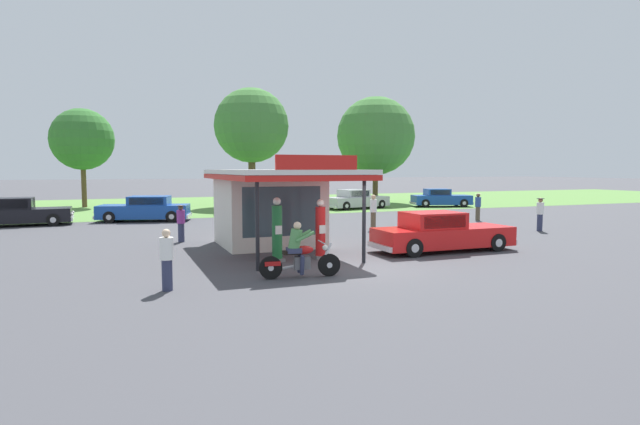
# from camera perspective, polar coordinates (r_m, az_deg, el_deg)

# --- Properties ---
(ground_plane) EXTENTS (300.00, 300.00, 0.00)m
(ground_plane) POSITION_cam_1_polar(r_m,az_deg,el_deg) (15.88, 4.37, -6.14)
(ground_plane) COLOR #424247
(grass_verge_strip) EXTENTS (120.00, 24.00, 0.01)m
(grass_verge_strip) POSITION_cam_1_polar(r_m,az_deg,el_deg) (44.63, -12.86, 0.86)
(grass_verge_strip) COLOR #56843D
(grass_verge_strip) RESTS_ON ground
(service_station_kiosk) EXTENTS (4.43, 7.36, 3.45)m
(service_station_kiosk) POSITION_cam_1_polar(r_m,az_deg,el_deg) (20.03, -5.43, 1.17)
(service_station_kiosk) COLOR silver
(service_station_kiosk) RESTS_ON ground
(gas_pump_nearside) EXTENTS (0.44, 0.44, 2.11)m
(gas_pump_nearside) POSITION_cam_1_polar(r_m,az_deg,el_deg) (16.80, -4.82, -2.19)
(gas_pump_nearside) COLOR slate
(gas_pump_nearside) RESTS_ON ground
(gas_pump_offside) EXTENTS (0.44, 0.44, 2.03)m
(gas_pump_offside) POSITION_cam_1_polar(r_m,az_deg,el_deg) (17.31, 0.05, -2.10)
(gas_pump_offside) COLOR slate
(gas_pump_offside) RESTS_ON ground
(motorcycle_with_rider) EXTENTS (2.31, 0.71, 1.58)m
(motorcycle_with_rider) POSITION_cam_1_polar(r_m,az_deg,el_deg) (14.28, -2.37, -4.72)
(motorcycle_with_rider) COLOR black
(motorcycle_with_rider) RESTS_ON ground
(featured_classic_sedan) EXTENTS (5.46, 1.94, 1.46)m
(featured_classic_sedan) POSITION_cam_1_polar(r_m,az_deg,el_deg) (19.41, 13.38, -2.29)
(featured_classic_sedan) COLOR red
(featured_classic_sedan) RESTS_ON ground
(parked_car_back_row_right) EXTENTS (5.08, 3.07, 1.44)m
(parked_car_back_row_right) POSITION_cam_1_polar(r_m,az_deg,el_deg) (42.39, 13.32, 1.53)
(parked_car_back_row_right) COLOR #19479E
(parked_car_back_row_right) RESTS_ON ground
(parked_car_back_row_far_right) EXTENTS (5.57, 2.13, 1.50)m
(parked_car_back_row_far_right) POSITION_cam_1_polar(r_m,az_deg,el_deg) (31.76, -30.87, -0.07)
(parked_car_back_row_far_right) COLOR black
(parked_car_back_row_far_right) RESTS_ON ground
(parked_car_back_row_centre) EXTENTS (5.14, 2.56, 1.49)m
(parked_car_back_row_centre) POSITION_cam_1_polar(r_m,az_deg,el_deg) (34.32, -7.30, 0.92)
(parked_car_back_row_centre) COLOR black
(parked_car_back_row_centre) RESTS_ON ground
(parked_car_second_row_spare) EXTENTS (5.58, 3.04, 1.47)m
(parked_car_second_row_spare) POSITION_cam_1_polar(r_m,az_deg,el_deg) (39.20, 4.06, 1.40)
(parked_car_second_row_spare) COLOR #B7B7BC
(parked_car_second_row_spare) RESTS_ON ground
(parked_car_back_row_left) EXTENTS (5.51, 3.18, 1.46)m
(parked_car_back_row_left) POSITION_cam_1_polar(r_m,az_deg,el_deg) (31.45, -18.95, 0.33)
(parked_car_back_row_left) COLOR #19479E
(parked_car_back_row_left) RESTS_ON ground
(bystander_standing_back_lot) EXTENTS (0.34, 0.34, 1.77)m
(bystander_standing_back_lot) POSITION_cam_1_polar(r_m,az_deg,el_deg) (25.51, 5.98, 0.14)
(bystander_standing_back_lot) COLOR brown
(bystander_standing_back_lot) RESTS_ON ground
(bystander_chatting_near_pumps) EXTENTS (0.34, 0.34, 1.55)m
(bystander_chatting_near_pumps) POSITION_cam_1_polar(r_m,az_deg,el_deg) (13.30, -16.75, -4.95)
(bystander_chatting_near_pumps) COLOR #2D3351
(bystander_chatting_near_pumps) RESTS_ON ground
(bystander_admiring_sedan) EXTENTS (0.36, 0.36, 1.63)m
(bystander_admiring_sedan) POSITION_cam_1_polar(r_m,az_deg,el_deg) (27.17, 23.37, -0.09)
(bystander_admiring_sedan) COLOR #2D3351
(bystander_admiring_sedan) RESTS_ON ground
(bystander_strolling_foreground) EXTENTS (0.35, 0.35, 1.60)m
(bystander_strolling_foreground) POSITION_cam_1_polar(r_m,az_deg,el_deg) (31.50, 17.23, 0.69)
(bystander_strolling_foreground) COLOR brown
(bystander_strolling_foreground) RESTS_ON ground
(bystander_leaning_by_kiosk) EXTENTS (0.34, 0.34, 1.55)m
(bystander_leaning_by_kiosk) POSITION_cam_1_polar(r_m,az_deg,el_deg) (21.96, -15.27, -1.08)
(bystander_leaning_by_kiosk) COLOR #2D3351
(bystander_leaning_by_kiosk) RESTS_ON ground
(tree_oak_far_right) EXTENTS (4.83, 4.83, 7.78)m
(tree_oak_far_right) POSITION_cam_1_polar(r_m,az_deg,el_deg) (44.51, -25.01, 7.33)
(tree_oak_far_right) COLOR brown
(tree_oak_far_right) RESTS_ON ground
(tree_oak_distant_spare) EXTENTS (6.09, 6.09, 9.63)m
(tree_oak_distant_spare) POSITION_cam_1_polar(r_m,az_deg,el_deg) (42.66, -7.67, 9.58)
(tree_oak_distant_spare) COLOR brown
(tree_oak_distant_spare) RESTS_ON ground
(tree_oak_right) EXTENTS (7.05, 7.05, 9.55)m
(tree_oak_right) POSITION_cam_1_polar(r_m,az_deg,el_deg) (46.84, 6.21, 8.41)
(tree_oak_right) COLOR brown
(tree_oak_right) RESTS_ON ground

